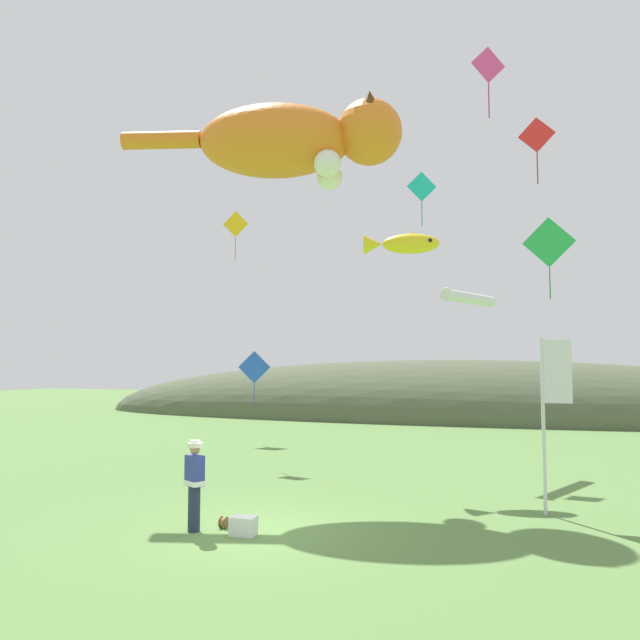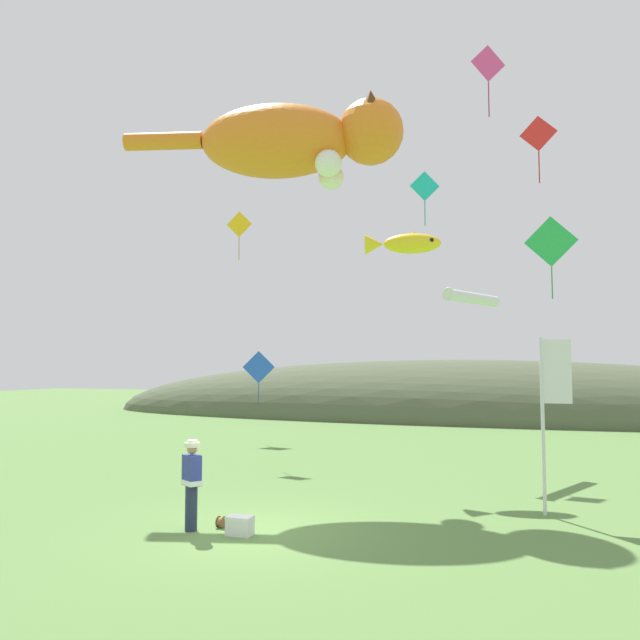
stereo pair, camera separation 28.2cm
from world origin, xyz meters
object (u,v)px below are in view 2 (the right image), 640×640
festival_attendant (192,482)px  picnic_cooler (240,526)px  kite_diamond_red (538,134)px  kite_diamond_teal (425,187)px  kite_spool (221,522)px  kite_giant_cat (297,141)px  kite_diamond_green (551,242)px  kite_diamond_gold (239,225)px  kite_diamond_pink (488,64)px  kite_diamond_blue (259,367)px  kite_tube_streamer (472,298)px  kite_fish_windsock (404,243)px  festival_banner_pole (550,398)px

festival_attendant → picnic_cooler: (1.06, 0.04, -0.77)m
kite_diamond_red → kite_diamond_teal: (-3.90, 3.94, -0.02)m
kite_spool → kite_giant_cat: 11.66m
picnic_cooler → kite_diamond_teal: (1.67, 10.92, 9.47)m
festival_attendant → kite_spool: festival_attendant is taller
kite_spool → kite_diamond_green: size_ratio=0.10×
kite_diamond_red → kite_diamond_gold: bearing=161.4°
kite_giant_cat → picnic_cooler: bearing=-77.4°
kite_diamond_pink → kite_diamond_blue: 15.60m
kite_tube_streamer → kite_diamond_teal: size_ratio=1.48×
kite_diamond_blue → kite_diamond_teal: bearing=-17.6°
kite_tube_streamer → kite_diamond_pink: size_ratio=1.60×
festival_attendant → kite_spool: 1.03m
kite_diamond_teal → kite_diamond_blue: 10.34m
kite_diamond_teal → kite_diamond_gold: 7.39m
picnic_cooler → kite_tube_streamer: (3.41, 9.68, 5.27)m
kite_fish_windsock → kite_diamond_pink: kite_diamond_pink is taller
kite_giant_cat → kite_diamond_pink: bearing=-16.4°
kite_diamond_teal → kite_tube_streamer: bearing=-35.5°
festival_attendant → kite_giant_cat: size_ratio=0.21×
festival_attendant → kite_diamond_teal: 14.25m
kite_diamond_blue → kite_diamond_green: (11.84, -5.87, 3.55)m
kite_diamond_teal → kite_diamond_blue: (-7.68, 2.43, -6.49)m
kite_tube_streamer → kite_diamond_red: (2.17, -2.70, 4.22)m
kite_spool → kite_diamond_red: bearing=46.9°
picnic_cooler → kite_giant_cat: 11.85m
kite_tube_streamer → kite_giant_cat: bearing=-145.0°
kite_giant_cat → kite_diamond_pink: (5.85, -1.72, 0.64)m
kite_diamond_pink → kite_diamond_blue: size_ratio=0.81×
kite_tube_streamer → kite_spool: bearing=-113.4°
festival_attendant → kite_diamond_pink: size_ratio=0.96×
kite_diamond_teal → festival_banner_pole: bearing=-61.0°
festival_attendant → kite_tube_streamer: (4.46, 9.72, 4.50)m
kite_diamond_red → kite_diamond_blue: kite_diamond_red is taller
festival_banner_pole → kite_tube_streamer: kite_tube_streamer is taller
festival_banner_pole → kite_diamond_teal: (-4.01, 7.23, 7.12)m
kite_diamond_blue → kite_diamond_green: kite_diamond_green is taller
kite_giant_cat → kite_diamond_teal: kite_giant_cat is taller
kite_spool → picnic_cooler: 0.72m
festival_banner_pole → kite_diamond_teal: 10.91m
kite_diamond_red → kite_spool: bearing=-133.1°
kite_fish_windsock → kite_diamond_green: kite_diamond_green is taller
kite_diamond_red → kite_giant_cat: bearing=-174.5°
kite_spool → kite_diamond_red: (6.19, 6.61, 9.56)m
kite_spool → kite_tube_streamer: size_ratio=0.08×
kite_fish_windsock → kite_diamond_green: (4.17, 0.10, -0.22)m
kite_spool → kite_diamond_teal: (2.29, 10.55, 9.54)m
kite_tube_streamer → kite_diamond_pink: (1.03, -5.09, 5.31)m
kite_fish_windsock → kite_diamond_blue: size_ratio=1.03×
kite_giant_cat → kite_diamond_green: bearing=9.1°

